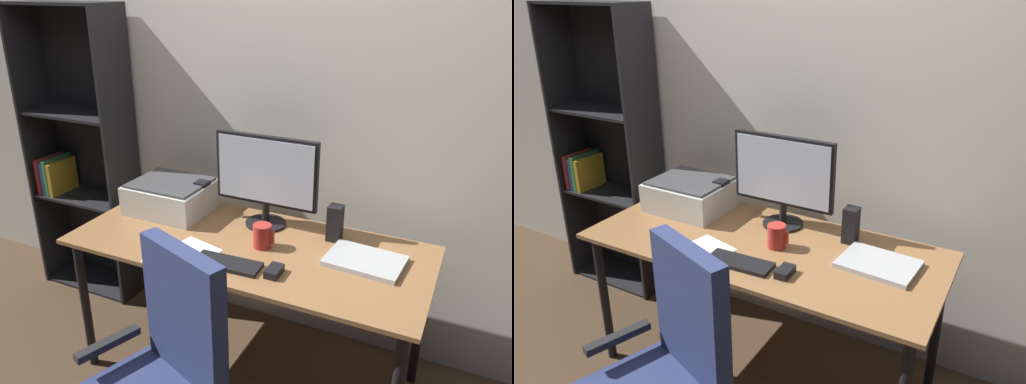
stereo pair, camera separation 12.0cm
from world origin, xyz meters
TOP-DOWN VIEW (x-y plane):
  - ground_plane at (0.00, 0.00)m, footprint 12.00×12.00m
  - back_wall at (0.00, 0.53)m, footprint 6.40×0.10m
  - desk at (0.00, 0.00)m, footprint 1.64×0.71m
  - monitor at (-0.01, 0.21)m, footprint 0.52×0.20m
  - keyboard at (0.01, -0.21)m, footprint 0.29×0.12m
  - mouse at (0.21, -0.19)m, footprint 0.06×0.10m
  - coffee_mug at (0.07, 0.00)m, footprint 0.10×0.08m
  - laptop at (0.53, 0.06)m, footprint 0.34×0.25m
  - speaker_left at (-0.37, 0.21)m, footprint 0.06×0.07m
  - speaker_right at (0.34, 0.21)m, footprint 0.06×0.07m
  - printer at (-0.53, 0.16)m, footprint 0.40×0.34m
  - paper_sheet at (-0.21, -0.23)m, footprint 0.28×0.34m
  - bookshelf at (-1.31, 0.36)m, footprint 0.66×0.28m

SIDE VIEW (x-z plane):
  - ground_plane at x=0.00m, z-range 0.00..0.00m
  - desk at x=0.00m, z-range 0.29..1.03m
  - paper_sheet at x=-0.21m, z-range 0.74..0.74m
  - keyboard at x=0.01m, z-range 0.74..0.76m
  - laptop at x=0.53m, z-range 0.74..0.76m
  - mouse at x=0.21m, z-range 0.74..0.77m
  - coffee_mug at x=0.07m, z-range 0.74..0.85m
  - printer at x=-0.53m, z-range 0.74..0.90m
  - speaker_left at x=-0.37m, z-range 0.74..0.91m
  - speaker_right at x=0.34m, z-range 0.74..0.91m
  - bookshelf at x=-1.31m, z-range -0.02..1.74m
  - monitor at x=-0.01m, z-range 0.77..1.22m
  - back_wall at x=0.00m, z-range 0.00..2.60m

